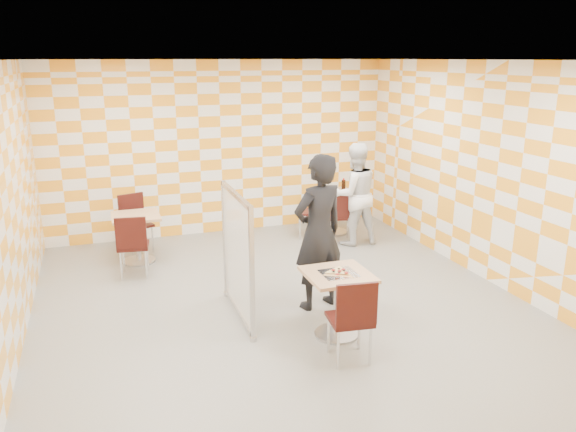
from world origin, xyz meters
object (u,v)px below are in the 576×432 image
Objects in this scene: chair_empty_near at (132,242)px; chair_main_front at (353,315)px; man_dark at (319,233)px; chair_second_side at (315,207)px; partition at (237,255)px; second_table at (334,205)px; chair_empty_far at (134,218)px; man_white at (354,194)px; soda_bottle at (343,185)px; chair_second_front at (342,212)px; sport_bottle at (326,187)px; empty_table at (137,230)px; main_table at (337,293)px.

chair_main_front is at bearing -58.36° from chair_empty_near.
man_dark is (2.11, -1.71, 0.43)m from chair_empty_near.
partition is at bearing -127.60° from chair_second_side.
chair_main_front is at bearing -111.12° from second_table.
chair_empty_far is at bearing 108.53° from partition.
chair_empty_near is 2.02m from partition.
man_white is at bearing -13.35° from chair_empty_far.
chair_second_side is 4.02× the size of soda_bottle.
chair_empty_near is (-3.41, -0.47, 0.00)m from chair_second_front.
man_dark reaches higher than second_table.
soda_bottle is (3.71, 1.07, 0.31)m from chair_empty_near.
soda_bottle is at bearing 2.77° from second_table.
second_table is at bearing -132.38° from man_dark.
man_white reaches higher than partition.
partition reaches higher than chair_empty_near.
chair_empty_near is at bearing -172.21° from chair_second_front.
chair_second_front is 3.38m from chair_empty_far.
sport_bottle is (-0.20, 0.74, -0.01)m from man_white.
chair_second_front is 1.00× the size of chair_second_side.
man_white reaches higher than chair_second_front.
second_table is at bearing 78.26° from chair_second_front.
chair_second_side is (1.21, 4.08, 0.00)m from chair_main_front.
chair_second_front is at bearing 42.87° from partition.
soda_bottle reaches higher than sport_bottle.
man_dark is at bearing 55.73° from man_white.
second_table is at bearing 6.72° from empty_table.
chair_empty_near is 1.00× the size of chair_empty_far.
empty_table is 3.52m from man_white.
partition is 3.80m from soda_bottle.
chair_empty_near is 4.62× the size of sport_bottle.
chair_second_side reaches higher than main_table.
soda_bottle is (0.30, 0.61, 0.31)m from chair_second_front.
chair_empty_near is at bearing -163.24° from second_table.
man_dark is at bearing -120.85° from chair_second_front.
chair_empty_near is 3.60m from sport_bottle.
sport_bottle reaches higher than empty_table.
sport_bottle reaches higher than chair_second_side.
main_table is 1.00× the size of second_table.
main_table is at bearing -115.25° from soda_bottle.
chair_empty_far is 0.60× the size of partition.
partition is (1.10, -1.68, 0.25)m from chair_empty_near.
empty_table is 3.14m from man_dark.
main_table is 4.19m from chair_empty_far.
sport_bottle reaches higher than chair_main_front.
second_table is 0.44× the size of man_white.
main_table is 0.81× the size of chair_second_side.
soda_bottle is at bearing 46.51° from partition.
chair_empty_far is 3.30m from sport_bottle.
chair_empty_near is at bearing 121.64° from chair_main_front.
man_dark is (0.19, 1.41, 0.43)m from chair_main_front.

